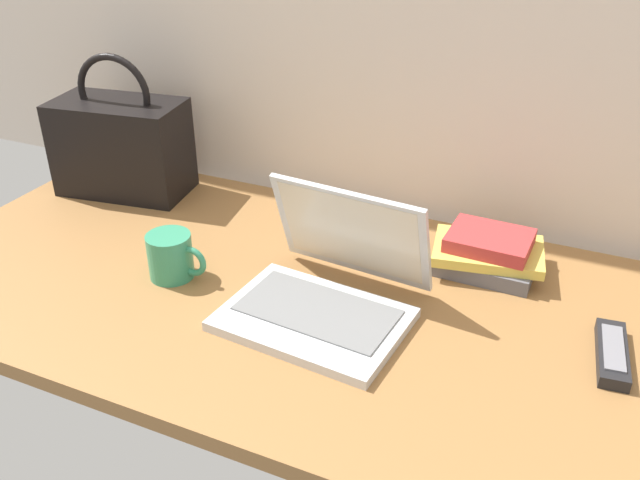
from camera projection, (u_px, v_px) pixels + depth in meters
desk at (309, 300)px, 1.27m from camera, size 1.60×0.76×0.03m
laptop at (327, 288)px, 1.20m from camera, size 0.33×0.31×0.21m
coffee_mug at (172, 256)px, 1.29m from camera, size 0.12×0.09×0.09m
remote_control_near at (612, 353)px, 1.09m from camera, size 0.06×0.16×0.02m
handbag at (122, 145)px, 1.60m from camera, size 0.32×0.20×0.33m
book_stack at (488, 253)px, 1.32m from camera, size 0.23×0.18×0.08m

